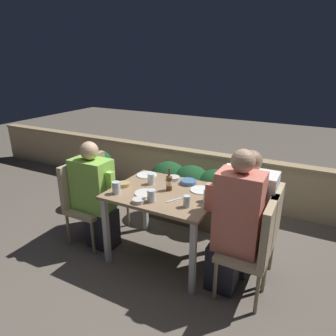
% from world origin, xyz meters
% --- Properties ---
extents(ground_plane, '(16.00, 16.00, 0.00)m').
position_xyz_m(ground_plane, '(0.00, 0.00, 0.00)').
color(ground_plane, '#665B51').
extents(parapet_wall, '(9.00, 0.18, 0.70)m').
position_xyz_m(parapet_wall, '(0.00, 1.56, 0.36)').
color(parapet_wall, tan).
rests_on(parapet_wall, ground_plane).
extents(dining_table, '(1.03, 0.83, 0.75)m').
position_xyz_m(dining_table, '(0.00, 0.00, 0.65)').
color(dining_table, '#937556').
rests_on(dining_table, ground_plane).
extents(planter_hedge, '(1.15, 0.47, 0.75)m').
position_xyz_m(planter_hedge, '(-0.07, 0.81, 0.41)').
color(planter_hedge, brown).
rests_on(planter_hedge, ground_plane).
extents(chair_left_near, '(0.42, 0.41, 0.92)m').
position_xyz_m(chair_left_near, '(-0.97, -0.14, 0.54)').
color(chair_left_near, tan).
rests_on(chair_left_near, ground_plane).
extents(person_green_blouse, '(0.49, 0.26, 1.18)m').
position_xyz_m(person_green_blouse, '(-0.77, -0.14, 0.59)').
color(person_green_blouse, '#282833').
rests_on(person_green_blouse, ground_plane).
extents(chair_left_far, '(0.42, 0.41, 0.92)m').
position_xyz_m(chair_left_far, '(-0.97, 0.16, 0.54)').
color(chair_left_far, tan).
rests_on(chair_left_far, ground_plane).
extents(chair_right_near, '(0.42, 0.41, 0.92)m').
position_xyz_m(chair_right_near, '(0.94, -0.16, 0.54)').
color(chair_right_near, tan).
rests_on(chair_right_near, ground_plane).
extents(person_coral_top, '(0.47, 0.26, 1.32)m').
position_xyz_m(person_coral_top, '(0.74, -0.16, 0.67)').
color(person_coral_top, '#282833').
rests_on(person_coral_top, ground_plane).
extents(chair_right_far, '(0.42, 0.41, 0.92)m').
position_xyz_m(chair_right_far, '(0.94, 0.12, 0.54)').
color(chair_right_far, tan).
rests_on(chair_right_far, ground_plane).
extents(person_white_polo, '(0.52, 0.26, 1.24)m').
position_xyz_m(person_white_polo, '(0.74, 0.12, 0.61)').
color(person_white_polo, '#282833').
rests_on(person_white_polo, ground_plane).
extents(beer_bottle, '(0.06, 0.06, 0.23)m').
position_xyz_m(beer_bottle, '(0.03, 0.04, 0.84)').
color(beer_bottle, brown).
rests_on(beer_bottle, dining_table).
extents(plate_0, '(0.22, 0.22, 0.01)m').
position_xyz_m(plate_0, '(0.31, 0.18, 0.75)').
color(plate_0, white).
rests_on(plate_0, dining_table).
extents(plate_1, '(0.21, 0.21, 0.01)m').
position_xyz_m(plate_1, '(-0.14, -0.14, 0.75)').
color(plate_1, silver).
rests_on(plate_1, dining_table).
extents(plate_2, '(0.22, 0.22, 0.01)m').
position_xyz_m(plate_2, '(-0.38, 0.28, 0.75)').
color(plate_2, white).
rests_on(plate_2, dining_table).
extents(bowl_0, '(0.11, 0.11, 0.04)m').
position_xyz_m(bowl_0, '(-0.09, -0.33, 0.77)').
color(bowl_0, beige).
rests_on(bowl_0, dining_table).
extents(bowl_1, '(0.12, 0.12, 0.04)m').
position_xyz_m(bowl_1, '(-0.43, -0.08, 0.77)').
color(bowl_1, tan).
rests_on(bowl_1, dining_table).
extents(bowl_2, '(0.13, 0.13, 0.04)m').
position_xyz_m(bowl_2, '(-0.06, 0.30, 0.77)').
color(bowl_2, beige).
rests_on(bowl_2, dining_table).
extents(bowl_3, '(0.17, 0.17, 0.04)m').
position_xyz_m(bowl_3, '(0.12, 0.28, 0.77)').
color(bowl_3, '#4C709E').
rests_on(bowl_3, dining_table).
extents(glass_cup_0, '(0.07, 0.07, 0.11)m').
position_xyz_m(glass_cup_0, '(-0.21, 0.09, 0.81)').
color(glass_cup_0, silver).
rests_on(glass_cup_0, dining_table).
extents(glass_cup_1, '(0.08, 0.08, 0.12)m').
position_xyz_m(glass_cup_1, '(-0.39, -0.26, 0.81)').
color(glass_cup_1, silver).
rests_on(glass_cup_1, dining_table).
extents(glass_cup_2, '(0.08, 0.08, 0.11)m').
position_xyz_m(glass_cup_2, '(0.00, -0.26, 0.81)').
color(glass_cup_2, silver).
rests_on(glass_cup_2, dining_table).
extents(glass_cup_3, '(0.07, 0.07, 0.11)m').
position_xyz_m(glass_cup_3, '(0.44, -0.01, 0.81)').
color(glass_cup_3, silver).
rests_on(glass_cup_3, dining_table).
extents(glass_cup_4, '(0.06, 0.06, 0.10)m').
position_xyz_m(glass_cup_4, '(0.33, -0.21, 0.80)').
color(glass_cup_4, silver).
rests_on(glass_cup_4, dining_table).
extents(fork_0, '(0.10, 0.16, 0.01)m').
position_xyz_m(fork_0, '(0.17, -0.14, 0.75)').
color(fork_0, silver).
rests_on(fork_0, dining_table).
extents(potted_plant, '(0.37, 0.37, 0.80)m').
position_xyz_m(potted_plant, '(-1.39, 0.65, 0.49)').
color(potted_plant, '#9E5638').
rests_on(potted_plant, ground_plane).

